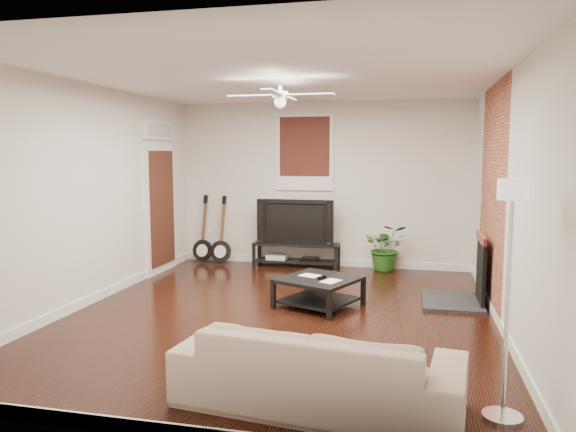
% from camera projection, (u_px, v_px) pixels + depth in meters
% --- Properties ---
extents(room, '(5.01, 6.01, 2.81)m').
position_uv_depth(room, '(280.00, 199.00, 6.41)').
color(room, black).
rests_on(room, ground).
extents(brick_accent, '(0.02, 2.20, 2.80)m').
position_uv_depth(brick_accent, '(492.00, 196.00, 6.82)').
color(brick_accent, brown).
rests_on(brick_accent, floor).
extents(fireplace, '(0.80, 1.10, 0.92)m').
position_uv_depth(fireplace, '(465.00, 268.00, 7.00)').
color(fireplace, black).
rests_on(fireplace, floor).
extents(window_back, '(1.00, 0.06, 1.30)m').
position_uv_depth(window_back, '(305.00, 152.00, 9.29)').
color(window_back, '#401311').
rests_on(window_back, wall_back).
extents(door_left, '(0.08, 1.00, 2.50)m').
position_uv_depth(door_left, '(161.00, 196.00, 8.81)').
color(door_left, white).
rests_on(door_left, wall_left).
extents(tv_stand, '(1.47, 0.39, 0.41)m').
position_uv_depth(tv_stand, '(296.00, 255.00, 9.33)').
color(tv_stand, black).
rests_on(tv_stand, floor).
extents(tv, '(1.31, 0.17, 0.76)m').
position_uv_depth(tv, '(297.00, 221.00, 9.28)').
color(tv, black).
rests_on(tv, tv_stand).
extents(coffee_table, '(1.15, 1.15, 0.37)m').
position_uv_depth(coffee_table, '(319.00, 292.00, 6.88)').
color(coffee_table, black).
rests_on(coffee_table, floor).
extents(sofa, '(2.24, 1.10, 0.63)m').
position_uv_depth(sofa, '(318.00, 366.00, 4.14)').
color(sofa, '#BBA98C').
rests_on(sofa, floor).
extents(floor_lamp, '(0.32, 0.32, 1.76)m').
position_uv_depth(floor_lamp, '(508.00, 301.00, 3.87)').
color(floor_lamp, silver).
rests_on(floor_lamp, floor).
extents(potted_plant, '(0.78, 0.70, 0.78)m').
position_uv_depth(potted_plant, '(386.00, 247.00, 9.01)').
color(potted_plant, '#215518').
rests_on(potted_plant, floor).
extents(guitar_left, '(0.41, 0.32, 1.22)m').
position_uv_depth(guitar_left, '(202.00, 229.00, 9.63)').
color(guitar_left, black).
rests_on(guitar_left, floor).
extents(guitar_right, '(0.39, 0.29, 1.22)m').
position_uv_depth(guitar_right, '(220.00, 229.00, 9.52)').
color(guitar_right, black).
rests_on(guitar_right, floor).
extents(ceiling_fan, '(1.24, 1.24, 0.32)m').
position_uv_depth(ceiling_fan, '(280.00, 95.00, 6.27)').
color(ceiling_fan, white).
rests_on(ceiling_fan, ceiling).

